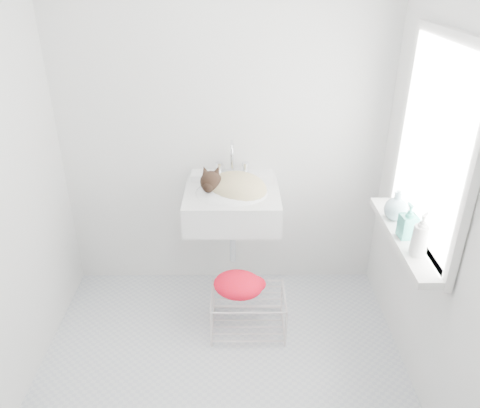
{
  "coord_description": "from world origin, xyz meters",
  "views": [
    {
      "loc": [
        0.09,
        -1.99,
        2.17
      ],
      "look_at": [
        0.11,
        0.5,
        0.88
      ],
      "focal_mm": 35.17,
      "sensor_mm": 36.0,
      "label": 1
    }
  ],
  "objects_px": {
    "sink": "(232,191)",
    "cat": "(234,187)",
    "wire_rack": "(248,311)",
    "bottle_c": "(394,218)",
    "bottle_b": "(406,237)",
    "bottle_a": "(416,254)"
  },
  "relations": [
    {
      "from": "sink",
      "to": "cat",
      "type": "xyz_separation_m",
      "value": [
        0.01,
        -0.02,
        0.04
      ]
    },
    {
      "from": "wire_rack",
      "to": "cat",
      "type": "bearing_deg",
      "value": 105.37
    },
    {
      "from": "cat",
      "to": "bottle_c",
      "type": "distance_m",
      "value": 0.99
    },
    {
      "from": "wire_rack",
      "to": "bottle_b",
      "type": "relative_size",
      "value": 2.41
    },
    {
      "from": "bottle_b",
      "to": "wire_rack",
      "type": "bearing_deg",
      "value": 164.38
    },
    {
      "from": "cat",
      "to": "sink",
      "type": "bearing_deg",
      "value": 142.05
    },
    {
      "from": "sink",
      "to": "bottle_a",
      "type": "xyz_separation_m",
      "value": [
        0.94,
        -0.74,
        0.0
      ]
    },
    {
      "from": "wire_rack",
      "to": "bottle_b",
      "type": "distance_m",
      "value": 1.12
    },
    {
      "from": "sink",
      "to": "cat",
      "type": "distance_m",
      "value": 0.05
    },
    {
      "from": "bottle_c",
      "to": "wire_rack",
      "type": "bearing_deg",
      "value": 177.99
    },
    {
      "from": "bottle_b",
      "to": "bottle_c",
      "type": "xyz_separation_m",
      "value": [
        0.0,
        0.21,
        0.0
      ]
    },
    {
      "from": "bottle_a",
      "to": "bottle_b",
      "type": "relative_size",
      "value": 1.0
    },
    {
      "from": "cat",
      "to": "wire_rack",
      "type": "height_order",
      "value": "cat"
    },
    {
      "from": "bottle_a",
      "to": "sink",
      "type": "bearing_deg",
      "value": 141.7
    },
    {
      "from": "bottle_a",
      "to": "bottle_c",
      "type": "height_order",
      "value": "bottle_a"
    },
    {
      "from": "sink",
      "to": "bottle_c",
      "type": "relative_size",
      "value": 3.48
    },
    {
      "from": "wire_rack",
      "to": "bottle_c",
      "type": "bearing_deg",
      "value": -2.01
    },
    {
      "from": "cat",
      "to": "bottle_a",
      "type": "distance_m",
      "value": 1.18
    },
    {
      "from": "sink",
      "to": "wire_rack",
      "type": "xyz_separation_m",
      "value": [
        0.1,
        -0.34,
        -0.7
      ]
    },
    {
      "from": "sink",
      "to": "wire_rack",
      "type": "distance_m",
      "value": 0.78
    },
    {
      "from": "bottle_b",
      "to": "sink",
      "type": "bearing_deg",
      "value": 148.66
    },
    {
      "from": "wire_rack",
      "to": "bottle_c",
      "type": "distance_m",
      "value": 1.09
    }
  ]
}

